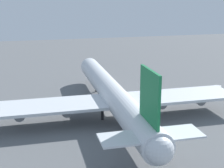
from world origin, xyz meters
TOP-DOWN VIEW (x-y plane):
  - ground_plane at (0.00, 0.00)m, footprint 281.10×281.10m
  - cargo_airplane at (-0.53, 0.00)m, footprint 70.28×62.67m
  - fuel_truck at (8.62, -35.59)m, footprint 5.42×4.72m
  - safety_cone_nose at (31.62, -3.54)m, footprint 0.56×0.56m

SIDE VIEW (x-z plane):
  - ground_plane at x=0.00m, z-range 0.00..0.00m
  - safety_cone_nose at x=31.62m, z-range 0.00..0.80m
  - fuel_truck at x=8.62m, z-range -0.12..2.30m
  - cargo_airplane at x=-0.53m, z-range -3.55..14.58m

